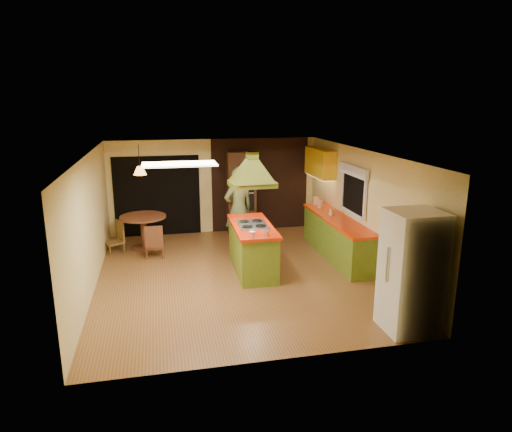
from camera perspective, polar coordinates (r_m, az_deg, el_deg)
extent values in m
plane|color=brown|center=(9.49, -2.60, -7.32)|extent=(6.50, 6.50, 0.00)
plane|color=#F2EAAE|center=(12.25, -5.23, 3.72)|extent=(5.50, 0.00, 5.50)
plane|color=#F2EAAE|center=(6.08, 2.47, -7.50)|extent=(5.50, 0.00, 5.50)
plane|color=#F2EAAE|center=(9.08, -20.06, -0.91)|extent=(0.00, 6.50, 6.50)
plane|color=#F2EAAE|center=(9.92, 13.18, 0.85)|extent=(0.00, 6.50, 6.50)
plane|color=silver|center=(8.87, -2.78, 7.85)|extent=(6.50, 6.50, 0.00)
cube|color=#381E14|center=(12.44, 0.52, 3.95)|extent=(2.64, 0.03, 2.50)
cube|color=black|center=(12.18, -12.22, 2.44)|extent=(2.20, 0.03, 2.10)
cube|color=olive|center=(10.54, 10.07, -2.81)|extent=(0.58, 3.00, 0.86)
cube|color=#E53807|center=(10.42, 10.18, -0.39)|extent=(0.62, 3.05, 0.06)
cube|color=yellow|center=(11.72, 8.00, 6.63)|extent=(0.34, 1.40, 0.70)
cube|color=black|center=(10.20, 12.17, 3.00)|extent=(0.03, 1.16, 0.96)
cube|color=white|center=(10.10, 12.05, 5.60)|extent=(0.10, 1.35, 0.22)
cube|color=white|center=(7.58, -9.55, 6.41)|extent=(1.20, 0.60, 0.03)
cube|color=olive|center=(9.57, -0.46, -4.14)|extent=(0.79, 1.93, 0.93)
cube|color=red|center=(9.42, -0.47, -1.28)|extent=(0.86, 2.02, 0.06)
cube|color=silver|center=(9.41, -0.47, -1.06)|extent=(0.60, 0.85, 0.02)
cube|color=#5A6419|center=(9.22, -0.48, 4.03)|extent=(0.93, 0.69, 0.11)
pyramid|color=#5A6419|center=(9.14, -0.48, 7.11)|extent=(0.93, 0.69, 0.45)
cube|color=#5A6419|center=(9.13, -0.48, 7.59)|extent=(0.22, 0.22, 0.15)
imported|color=#4A522B|center=(10.68, -2.20, 0.83)|extent=(0.85, 0.70, 2.01)
cube|color=white|center=(7.41, 18.88, -6.61)|extent=(0.79, 0.74, 1.91)
cube|color=#4E2E19|center=(12.08, -1.85, 2.90)|extent=(0.75, 0.61, 2.20)
cube|color=black|center=(11.74, -1.59, 4.05)|extent=(0.57, 0.04, 0.45)
cube|color=black|center=(11.84, -1.58, 1.67)|extent=(0.57, 0.04, 0.45)
cylinder|color=brown|center=(11.19, -13.96, -0.10)|extent=(1.09, 1.09, 0.05)
cylinder|color=brown|center=(11.29, -13.84, -1.98)|extent=(0.14, 0.14, 0.76)
cylinder|color=brown|center=(11.40, -13.73, -3.82)|extent=(0.61, 0.61, 0.05)
cone|color=#FF9E3F|center=(10.97, -14.31, 5.53)|extent=(0.35, 0.35, 0.19)
cylinder|color=beige|center=(11.58, 7.50, 1.90)|extent=(0.17, 0.17, 0.21)
cylinder|color=beige|center=(11.28, 8.05, 1.48)|extent=(0.17, 0.17, 0.19)
cylinder|color=beige|center=(10.62, 9.40, 0.49)|extent=(0.11, 0.11, 0.14)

